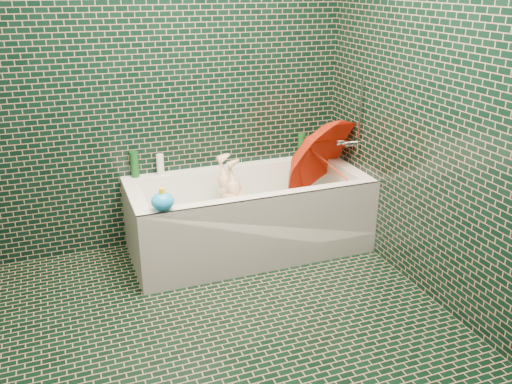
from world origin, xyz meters
name	(u,v)px	position (x,y,z in m)	size (l,w,h in m)	color
floor	(236,342)	(0.00, 0.00, 0.00)	(2.80, 2.80, 0.00)	black
wall_back	(169,76)	(0.00, 1.40, 1.25)	(2.80, 2.80, 0.00)	black
wall_front	(409,257)	(0.00, -1.40, 1.25)	(2.80, 2.80, 0.00)	black
wall_right	(456,102)	(1.30, 0.00, 1.25)	(2.80, 2.80, 0.00)	black
bathtub	(249,223)	(0.45, 1.01, 0.21)	(1.70, 0.75, 0.55)	white
bath_mat	(249,229)	(0.45, 1.02, 0.16)	(1.35, 0.47, 0.01)	green
water	(249,211)	(0.45, 1.02, 0.30)	(1.48, 0.53, 0.00)	silver
faucet	(351,138)	(1.26, 1.02, 0.77)	(0.18, 0.19, 0.55)	silver
child	(237,213)	(0.36, 1.01, 0.31)	(0.31, 0.20, 0.85)	#E4B78E
umbrella	(332,167)	(1.07, 0.94, 0.60)	(0.67, 0.67, 0.59)	red
soap_bottle_a	(319,155)	(1.17, 1.35, 0.55)	(0.10, 0.10, 0.26)	white
soap_bottle_b	(329,155)	(1.25, 1.32, 0.55)	(0.08, 0.08, 0.18)	#441D70
soap_bottle_c	(328,155)	(1.24, 1.32, 0.55)	(0.14, 0.14, 0.18)	#124118
bottle_right_tall	(301,146)	(1.00, 1.32, 0.65)	(0.06, 0.06, 0.20)	#124118
bottle_right_pump	(329,143)	(1.25, 1.33, 0.65)	(0.05, 0.05, 0.19)	silver
bottle_left_tall	(135,164)	(-0.29, 1.36, 0.65)	(0.06, 0.06, 0.19)	#124118
bottle_left_short	(160,165)	(-0.11, 1.34, 0.63)	(0.05, 0.05, 0.16)	white
rubber_duck	(308,152)	(1.07, 1.35, 0.59)	(0.11, 0.09, 0.09)	yellow
bath_toy	(163,201)	(-0.23, 0.69, 0.61)	(0.18, 0.17, 0.14)	#1A95F1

